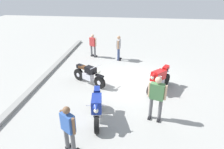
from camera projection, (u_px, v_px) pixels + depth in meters
ground_plane at (129, 82)px, 10.42m from camera, size 40.00×40.00×0.00m
curb_edge at (45, 76)px, 10.91m from camera, size 14.00×0.30×0.15m
motorcycle_red_sportbike at (159, 79)px, 9.43m from camera, size 1.73×1.23×1.14m
motorcycle_black_cruiser at (89, 75)px, 10.01m from camera, size 1.17×1.86×1.09m
motorcycle_blue_sportbike at (97, 107)px, 7.34m from camera, size 1.95×0.70×1.14m
person_in_blue_shirt at (68, 127)px, 5.81m from camera, size 0.50×0.57×1.63m
person_in_gray_shirt at (119, 47)px, 12.97m from camera, size 0.63×0.31×1.62m
person_in_red_shirt at (93, 44)px, 13.50m from camera, size 0.48×0.58×1.57m
person_in_green_shirt at (157, 96)px, 7.21m from camera, size 0.42×0.67×1.78m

